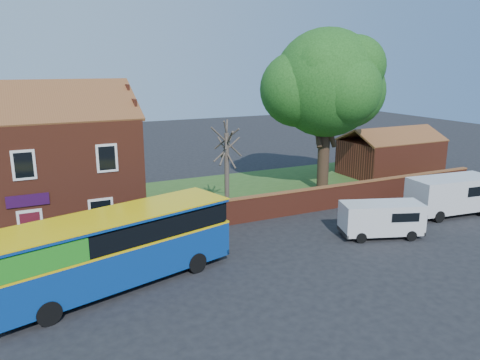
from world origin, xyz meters
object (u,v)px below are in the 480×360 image
van_far (451,194)px  bus (107,248)px  van_near (382,218)px  large_tree (326,86)px

van_far → bus: bearing=-171.9°
van_near → large_tree: bearing=93.4°
bus → van_near: (14.86, -0.29, -0.75)m
bus → large_tree: bearing=11.9°
bus → van_far: bus is taller
large_tree → van_near: bearing=-106.2°
large_tree → van_far: bearing=-64.5°
van_near → van_far: size_ratio=0.83×
van_far → large_tree: (-3.99, 8.39, 6.46)m
van_near → large_tree: size_ratio=0.40×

